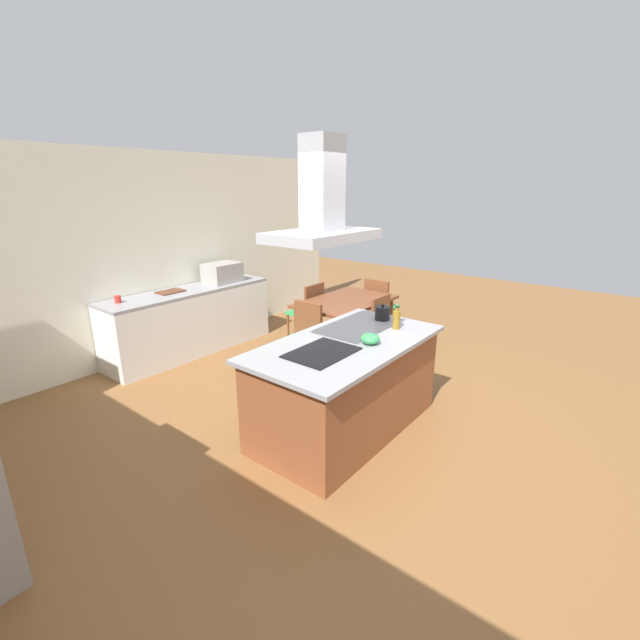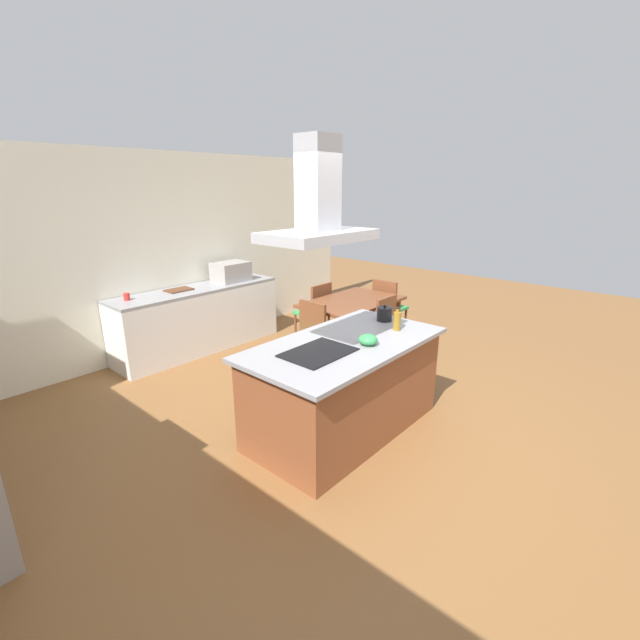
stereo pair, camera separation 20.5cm
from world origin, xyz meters
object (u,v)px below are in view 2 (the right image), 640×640
Objects in this scene: dining_table at (352,306)px; range_hood at (318,208)px; tea_kettle at (384,314)px; chair_facing_back_wall at (316,308)px; mixing_bowl at (368,340)px; chair_facing_island at (393,327)px; chair_at_right_end at (388,304)px; cutting_board at (179,290)px; chair_at_left_end at (307,333)px; coffee_mug_red at (127,297)px; olive_oil_bottle at (397,320)px; countertop_microwave at (231,272)px; cooktop at (318,352)px.

range_hood reaches higher than dining_table.
chair_facing_back_wall is at bearing 63.29° from tea_kettle.
chair_facing_island is (1.59, 0.72, -0.44)m from mixing_bowl.
chair_at_right_end is (0.92, 0.67, 0.00)m from chair_facing_island.
cutting_board reaches higher than chair_at_left_end.
coffee_mug_red reaches higher than chair_facing_island.
olive_oil_bottle is 0.53m from mixing_bowl.
chair_facing_back_wall reaches higher than dining_table.
dining_table is 2.76m from range_hood.
olive_oil_bottle is (-0.18, -0.26, 0.03)m from tea_kettle.
chair_facing_back_wall is at bearing -54.14° from countertop_microwave.
coffee_mug_red is (-0.70, 3.15, -0.00)m from mixing_bowl.
chair_at_right_end is (1.83, 0.00, 0.00)m from chair_at_left_end.
coffee_mug_red is 0.10× the size of chair_at_right_end.
countertop_microwave is 1.78m from chair_at_left_end.
chair_facing_island and chair_facing_back_wall have the same top height.
cooktop is 6.67× the size of coffee_mug_red.
range_hood is (-0.97, 0.18, 1.10)m from olive_oil_bottle.
chair_facing_island is at bearing 26.00° from tea_kettle.
cutting_board is (-0.85, 0.05, -0.13)m from countertop_microwave.
chair_at_right_end is at bearing -36.01° from chair_facing_back_wall.
tea_kettle is 1.44m from dining_table.
chair_at_right_end is at bearing -28.83° from coffee_mug_red.
cooktop is 0.67× the size of chair_facing_island.
cutting_board is at bearing 81.33° from cooktop.
chair_at_left_end is at bearing 46.56° from cooktop.
olive_oil_bottle is 2.58× the size of coffee_mug_red.
chair_at_left_end and chair_at_right_end have the same top height.
chair_facing_island is at bearing -46.66° from coffee_mug_red.
range_hood is (-2.04, -0.52, 1.59)m from chair_facing_island.
coffee_mug_red is 3.18m from range_hood.
mixing_bowl is 1.60m from chair_at_left_end.
cutting_board is 0.38× the size of chair_facing_island.
mixing_bowl is at bearing -127.79° from chair_facing_back_wall.
dining_table is at bearing 0.00° from chair_at_left_end.
countertop_microwave is 0.86m from cutting_board.
cooktop is 1.68m from chair_at_left_end.
chair_facing_island is at bearing 24.38° from mixing_bowl.
chair_facing_island is (1.59, -2.41, -0.40)m from cutting_board.
mixing_bowl is at bearing -24.19° from cooktop.
countertop_microwave is 0.56× the size of chair_facing_back_wall.
chair_facing_back_wall is at bearing 36.01° from chair_at_left_end.
range_hood is at bearing -149.81° from dining_table.
dining_table is (1.07, 1.36, -0.33)m from olive_oil_bottle.
range_hood is at bearing -165.68° from chair_facing_island.
coffee_mug_red is 0.10× the size of chair_facing_island.
dining_table is (2.04, 1.19, -0.24)m from cooktop.
countertop_microwave is 2.43m from chair_at_right_end.
olive_oil_bottle reaches higher than mixing_bowl.
countertop_microwave is at bearing 87.07° from tea_kettle.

